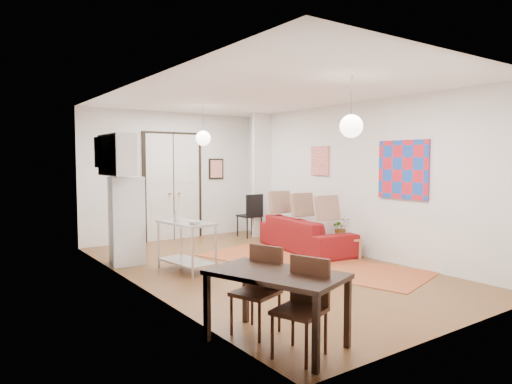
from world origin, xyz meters
TOP-DOWN VIEW (x-y plane):
  - floor at (0.00, 0.00)m, footprint 7.00×7.00m
  - ceiling at (0.00, 0.00)m, footprint 4.20×7.00m
  - wall_back at (0.00, 3.50)m, footprint 4.20×0.02m
  - wall_front at (0.00, -3.50)m, footprint 4.20×0.02m
  - wall_left at (-2.10, 0.00)m, footprint 0.02×7.00m
  - wall_right at (2.10, 0.00)m, footprint 0.02×7.00m
  - double_doors at (0.00, 3.46)m, footprint 1.44×0.06m
  - stub_partition at (1.85, 2.55)m, footprint 0.50×0.10m
  - wall_cabinet at (-1.92, 1.50)m, footprint 0.35×1.00m
  - painting_popart at (2.08, -1.25)m, footprint 0.05×1.00m
  - painting_abstract at (2.08, 0.80)m, footprint 0.05×0.50m
  - poster_back at (1.15, 3.47)m, footprint 0.40×0.03m
  - print_left at (-2.07, 2.00)m, footprint 0.03×0.44m
  - pendant_back at (0.00, 2.00)m, footprint 0.30×0.30m
  - pendant_front at (0.00, -2.00)m, footprint 0.30×0.30m
  - kilim_rug at (0.86, -0.23)m, footprint 2.63×4.33m
  - sofa at (1.59, 0.68)m, footprint 2.38×1.20m
  - coffee_table at (1.60, -0.18)m, footprint 0.96×0.77m
  - potted_plant at (1.70, -0.18)m, footprint 0.41×0.39m
  - kitchen_counter at (-1.13, 0.51)m, footprint 0.67×1.12m
  - bowl at (-1.13, 0.21)m, footprint 0.23×0.23m
  - soap_bottle at (-1.18, 0.76)m, footprint 0.09×0.09m
  - fridge at (-1.75, 1.58)m, footprint 0.61×0.61m
  - dining_table at (-1.75, -2.69)m, footprint 1.15×1.49m
  - dining_chair_near at (-1.75, -2.25)m, footprint 0.55×0.66m
  - dining_chair_far at (-1.75, -2.95)m, footprint 0.55×0.66m
  - black_side_chair at (1.59, 2.78)m, footprint 0.47×0.47m

SIDE VIEW (x-z plane):
  - floor at x=0.00m, z-range 0.00..0.00m
  - kilim_rug at x=0.86m, z-range 0.00..0.01m
  - coffee_table at x=1.60m, z-range 0.14..0.51m
  - sofa at x=1.59m, z-range 0.00..0.67m
  - kitchen_counter at x=-1.13m, z-range 0.10..0.91m
  - dining_chair_near at x=-1.75m, z-range 0.07..0.97m
  - dining_chair_far at x=-1.75m, z-range 0.07..0.97m
  - potted_plant at x=1.70m, z-range 0.37..0.74m
  - black_side_chair at x=1.59m, z-range 0.09..1.11m
  - dining_table at x=-1.75m, z-range 0.28..1.01m
  - fridge at x=-1.75m, z-range 0.00..1.53m
  - bowl at x=-1.13m, z-range 0.81..0.86m
  - soap_bottle at x=-1.18m, z-range 0.81..0.98m
  - double_doors at x=0.00m, z-range -0.05..2.45m
  - wall_back at x=0.00m, z-range 0.00..2.90m
  - wall_front at x=0.00m, z-range 0.00..2.90m
  - wall_left at x=-2.10m, z-range 0.00..2.90m
  - wall_right at x=2.10m, z-range 0.00..2.90m
  - stub_partition at x=1.85m, z-range 0.00..2.90m
  - poster_back at x=1.15m, z-range 1.35..1.85m
  - painting_popart at x=2.08m, z-range 1.15..2.15m
  - painting_abstract at x=2.08m, z-range 1.50..2.10m
  - wall_cabinet at x=-1.92m, z-range 1.55..2.25m
  - print_left at x=-2.07m, z-range 1.68..2.22m
  - pendant_back at x=0.00m, z-range 1.85..2.65m
  - pendant_front at x=0.00m, z-range 1.85..2.65m
  - ceiling at x=0.00m, z-range 2.89..2.91m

